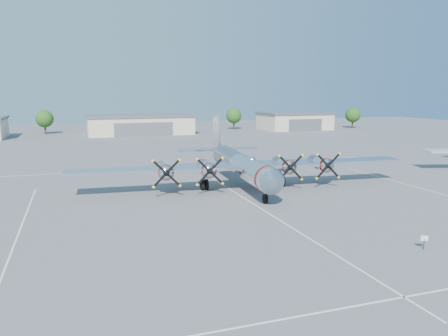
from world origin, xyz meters
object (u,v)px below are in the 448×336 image
object	(u,v)px
hangar_center	(140,124)
tree_west	(45,119)
tree_east	(234,116)
info_placard	(424,240)
hangar_east	(294,121)
tree_far_east	(353,115)
main_bomber_b29	(239,185)

from	to	relation	value
hangar_center	tree_west	size ratio (longest dim) A/B	4.31
tree_west	tree_east	distance (m)	55.04
info_placard	hangar_east	bearing A→B (deg)	88.48
tree_east	tree_west	bearing A→B (deg)	177.92
tree_east	tree_far_east	distance (m)	38.83
hangar_east	main_bomber_b29	distance (m)	85.94
hangar_east	tree_far_east	xyz separation A→B (m)	(20.00, -1.96, 1.51)
hangar_center	main_bomber_b29	distance (m)	72.59
main_bomber_b29	info_placard	xyz separation A→B (m)	(4.84, -25.67, 0.73)
hangar_center	main_bomber_b29	bearing A→B (deg)	-88.46
tree_west	info_placard	distance (m)	110.93
main_bomber_b29	info_placard	bearing A→B (deg)	-74.94
tree_west	main_bomber_b29	world-z (taller)	tree_west
tree_far_east	hangar_east	bearing A→B (deg)	174.39
main_bomber_b29	hangar_center	bearing A→B (deg)	95.92
hangar_east	main_bomber_b29	size ratio (longest dim) A/B	0.50
tree_west	info_placard	xyz separation A→B (m)	(31.80, -106.22, -3.49)
tree_west	tree_far_east	size ratio (longest dim) A/B	1.00
tree_west	tree_far_east	xyz separation A→B (m)	(93.00, -10.00, 0.00)
tree_far_east	main_bomber_b29	distance (m)	96.73
tree_west	tree_east	world-z (taller)	same
hangar_center	tree_far_east	world-z (taller)	tree_far_east
tree_east	tree_far_east	world-z (taller)	same
main_bomber_b29	tree_east	bearing A→B (deg)	74.73
hangar_center	main_bomber_b29	xyz separation A→B (m)	(1.95, -72.51, -2.71)
hangar_east	tree_east	size ratio (longest dim) A/B	3.10
hangar_center	tree_far_east	size ratio (longest dim) A/B	4.31
tree_east	info_placard	xyz separation A→B (m)	(-23.20, -104.22, -3.49)
hangar_east	tree_west	size ratio (longest dim) A/B	3.10
hangar_center	tree_west	bearing A→B (deg)	162.18
main_bomber_b29	tree_west	bearing A→B (deg)	112.88
hangar_center	info_placard	xyz separation A→B (m)	(6.80, -98.18, -1.98)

